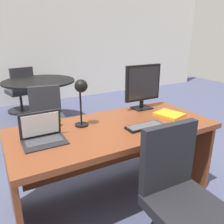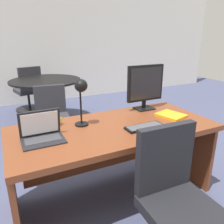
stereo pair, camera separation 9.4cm
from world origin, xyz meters
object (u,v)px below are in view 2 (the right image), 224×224
object	(u,v)px
mouse	(177,130)
meeting_chair_near	(29,93)
desk	(112,143)
book	(171,115)
desk_lamp	(81,92)
monitor	(145,85)
meeting_chair_far	(53,122)
coffee_mug	(55,121)
office_chair	(176,211)
meeting_table	(46,91)
keyboard	(145,127)
laptop	(41,130)

from	to	relation	value
mouse	meeting_chair_near	distance (m)	3.62
desk	meeting_chair_near	distance (m)	3.15
book	desk_lamp	bearing A→B (deg)	169.85
meeting_chair_near	monitor	bearing A→B (deg)	-72.95
meeting_chair_near	meeting_chair_far	size ratio (longest dim) A/B	1.11
desk_lamp	book	distance (m)	0.93
monitor	meeting_chair_near	size ratio (longest dim) A/B	0.51
mouse	coffee_mug	size ratio (longest dim) A/B	0.70
office_chair	meeting_chair_near	xyz separation A→B (m)	(-0.45, 3.91, -0.01)
monitor	meeting_chair_far	size ratio (longest dim) A/B	0.57
mouse	coffee_mug	bearing A→B (deg)	145.66
meeting_table	meeting_chair_near	bearing A→B (deg)	103.15
desk_lamp	meeting_table	bearing A→B (deg)	87.64
keyboard	mouse	world-z (taller)	mouse
desk	meeting_chair_far	world-z (taller)	meeting_chair_far
mouse	keyboard	bearing A→B (deg)	134.94
meeting_table	coffee_mug	bearing A→B (deg)	-98.39
laptop	meeting_table	distance (m)	2.33
book	meeting_table	world-z (taller)	meeting_table
desk_lamp	meeting_chair_far	bearing A→B (deg)	90.73
laptop	keyboard	xyz separation A→B (m)	(0.83, -0.18, -0.06)
coffee_mug	office_chair	xyz separation A→B (m)	(0.55, -1.00, -0.40)
mouse	desk_lamp	world-z (taller)	desk_lamp
meeting_table	meeting_chair_far	size ratio (longest dim) A/B	1.44
desk_lamp	coffee_mug	bearing A→B (deg)	151.59
coffee_mug	book	bearing A→B (deg)	-14.06
desk	laptop	xyz separation A→B (m)	(-0.62, -0.02, 0.25)
meeting_table	mouse	bearing A→B (deg)	-77.92
laptop	meeting_chair_near	distance (m)	3.18
keyboard	office_chair	world-z (taller)	office_chair
coffee_mug	meeting_chair_near	distance (m)	2.95
keyboard	meeting_chair_far	world-z (taller)	meeting_chair_far
keyboard	meeting_table	size ratio (longest dim) A/B	0.29
mouse	desk	bearing A→B (deg)	136.20
laptop	desk	bearing A→B (deg)	1.95
book	office_chair	size ratio (longest dim) A/B	0.32
coffee_mug	meeting_table	world-z (taller)	coffee_mug
office_chair	meeting_table	xyz separation A→B (m)	(-0.25, 3.05, 0.21)
coffee_mug	office_chair	size ratio (longest dim) A/B	0.12
desk_lamp	meeting_chair_far	distance (m)	1.47
desk	desk_lamp	distance (m)	0.56
desk	laptop	size ratio (longest dim) A/B	5.74
desk	meeting_chair_far	size ratio (longest dim) A/B	2.16
meeting_chair_near	book	bearing A→B (deg)	-72.91
office_chair	mouse	bearing A→B (deg)	51.24
desk	keyboard	xyz separation A→B (m)	(0.22, -0.20, 0.20)
office_chair	desk_lamp	bearing A→B (deg)	110.83
desk	book	size ratio (longest dim) A/B	5.96
meeting_table	laptop	bearing A→B (deg)	-101.40
keyboard	meeting_table	xyz separation A→B (m)	(-0.38, 2.46, -0.16)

